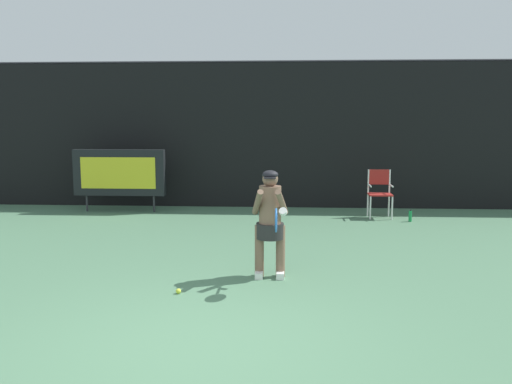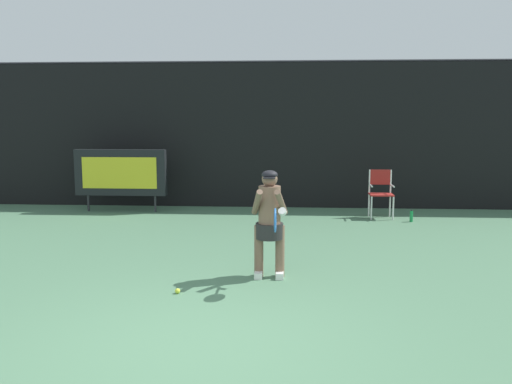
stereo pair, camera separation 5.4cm
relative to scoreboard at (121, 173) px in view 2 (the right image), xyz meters
The scene contains 8 objects.
ground 8.40m from the scoreboard, 68.07° to the right, with size 18.00×22.00×0.03m.
backdrop_screen 3.37m from the scoreboard, 16.83° to the left, with size 18.00×0.12×3.66m.
scoreboard is the anchor object (origin of this frame).
umpire_chair 6.14m from the scoreboard, ahead, with size 0.52×0.44×1.08m.
water_bottle 6.82m from the scoreboard, ahead, with size 0.07×0.07×0.27m.
tennis_player 6.41m from the scoreboard, 53.69° to the right, with size 0.52×0.59×1.52m.
tennis_racket 6.98m from the scoreboard, 56.12° to the right, with size 0.03×0.60×0.31m.
tennis_ball_loose 6.61m from the scoreboard, 66.15° to the right, with size 0.07×0.07×0.07m.
Camera 2 is at (0.98, -5.01, 2.24)m, focal length 37.67 mm.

